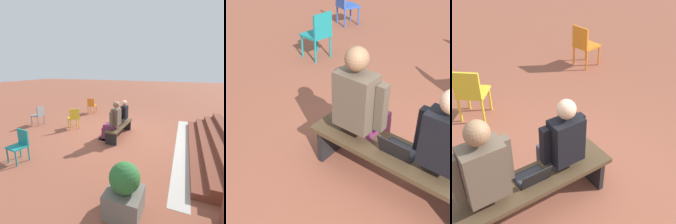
{
  "view_description": "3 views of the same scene",
  "coord_description": "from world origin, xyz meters",
  "views": [
    {
      "loc": [
        5.99,
        2.02,
        2.4
      ],
      "look_at": [
        0.47,
        -0.26,
        0.93
      ],
      "focal_mm": 28.0,
      "sensor_mm": 36.0,
      "label": 1
    },
    {
      "loc": [
        -0.62,
        2.02,
        2.38
      ],
      "look_at": [
        0.86,
        0.18,
        0.78
      ],
      "focal_mm": 50.0,
      "sensor_mm": 36.0,
      "label": 2
    },
    {
      "loc": [
        1.32,
        2.02,
        2.77
      ],
      "look_at": [
        -0.15,
        -0.13,
        1.04
      ],
      "focal_mm": 50.0,
      "sensor_mm": 36.0,
      "label": 3
    }
  ],
  "objects": [
    {
      "name": "ground_plane",
      "position": [
        0.0,
        0.0,
        0.0
      ],
      "size": [
        60.0,
        60.0,
        0.0
      ],
      "primitive_type": "plane",
      "color": "brown"
    },
    {
      "name": "concrete_strip",
      "position": [
        0.33,
        2.12,
        0.0
      ],
      "size": [
        5.78,
        0.4,
        0.01
      ],
      "primitive_type": "cube",
      "color": "#B7B2A8",
      "rests_on": "ground"
    },
    {
      "name": "brick_steps",
      "position": [
        0.33,
        3.07,
        0.23
      ],
      "size": [
        4.98,
        1.2,
        0.6
      ],
      "color": "brown",
      "rests_on": "ground"
    },
    {
      "name": "bench",
      "position": [
        0.33,
        -0.03,
        0.35
      ],
      "size": [
        1.8,
        0.44,
        0.45
      ],
      "color": "#4C3823",
      "rests_on": "ground"
    },
    {
      "name": "person_student",
      "position": [
        -0.08,
        -0.09,
        0.69
      ],
      "size": [
        0.5,
        0.63,
        1.28
      ],
      "color": "#383842",
      "rests_on": "ground"
    },
    {
      "name": "person_adult",
      "position": [
        0.78,
        -0.1,
        0.73
      ],
      "size": [
        0.57,
        0.72,
        1.38
      ],
      "color": "#7F2D5B",
      "rests_on": "ground"
    },
    {
      "name": "laptop",
      "position": [
        0.31,
        -0.01,
        0.5
      ],
      "size": [
        0.32,
        0.29,
        0.21
      ],
      "color": "black",
      "rests_on": "bench"
    },
    {
      "name": "plastic_chair_far_right",
      "position": [
        2.96,
        -1.88,
        0.48
      ],
      "size": [
        0.46,
        0.46,
        0.84
      ],
      "color": "teal",
      "rests_on": "ground"
    },
    {
      "name": "plastic_chair_mid_courtyard",
      "position": [
        0.2,
        -2.07,
        0.48
      ],
      "size": [
        0.59,
        0.59,
        0.84
      ],
      "color": "gold",
      "rests_on": "ground"
    },
    {
      "name": "plastic_chair_by_pillar",
      "position": [
        0.39,
        -3.76,
        0.48
      ],
      "size": [
        0.43,
        0.43,
        0.84
      ],
      "color": "gray",
      "rests_on": "ground"
    },
    {
      "name": "plastic_chair_far_left",
      "position": [
        -2.35,
        -2.65,
        0.48
      ],
      "size": [
        0.48,
        0.48,
        0.84
      ],
      "color": "orange",
      "rests_on": "ground"
    },
    {
      "name": "planter",
      "position": [
        3.6,
        1.25,
        0.44
      ],
      "size": [
        0.6,
        0.6,
        0.94
      ],
      "color": "#6B665B",
      "rests_on": "ground"
    }
  ]
}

